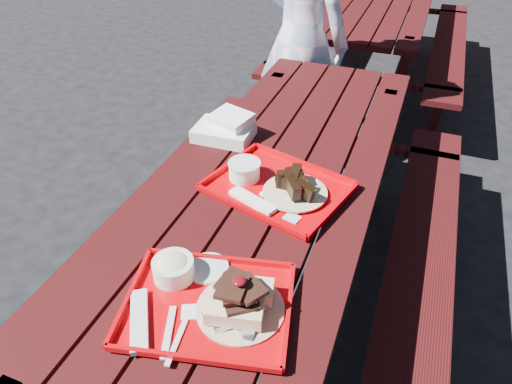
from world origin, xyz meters
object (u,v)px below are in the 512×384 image
near_tray (209,294)px  far_tray (275,185)px  person (301,40)px  picnic_table_near (270,224)px  picnic_table_far (381,21)px

near_tray → far_tray: 0.54m
person → far_tray: bearing=117.2°
picnic_table_near → picnic_table_far: 2.80m
far_tray → person: person is taller
picnic_table_near → far_tray: far_tray is taller
picnic_table_far → person: (-0.29, -1.46, 0.26)m
picnic_table_far → far_tray: 2.84m
picnic_table_near → near_tray: (0.03, -0.57, 0.22)m
picnic_table_near → person: 1.40m
far_tray → person: 1.41m
near_tray → person: size_ratio=0.30×
far_tray → person: size_ratio=0.33×
picnic_table_far → far_tray: bearing=-89.5°
person → near_tray: bearing=113.7°
picnic_table_far → person: size_ratio=1.46×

